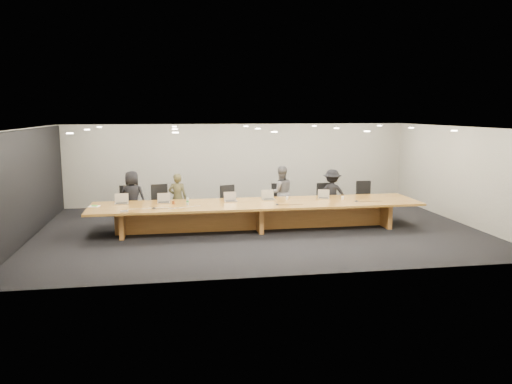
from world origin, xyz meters
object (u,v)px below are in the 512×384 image
at_px(person_c, 281,193).
at_px(mic_left, 154,208).
at_px(mic_right, 356,201).
at_px(conference_table, 258,211).
at_px(av_box, 124,211).
at_px(chair_right, 326,200).
at_px(laptop_e, 324,194).
at_px(paper_cup_far, 343,198).
at_px(laptop_b, 164,198).
at_px(laptop_c, 231,197).
at_px(paper_cup_near, 287,198).
at_px(mic_center, 277,204).
at_px(person_a, 132,198).
at_px(chair_mid_left, 230,203).
at_px(chair_mid_right, 278,201).
at_px(person_b, 178,198).
at_px(person_d, 332,194).
at_px(chair_far_left, 128,205).
at_px(amber_mug, 173,203).
at_px(water_bottle, 188,201).
at_px(chair_far_right, 365,198).
at_px(chair_left, 162,204).
at_px(laptop_a, 121,199).
at_px(laptop_d, 269,195).

height_order(person_c, mic_left, person_c).
height_order(mic_left, mic_right, mic_right).
distance_m(conference_table, av_box, 3.58).
distance_m(chair_right, laptop_e, 1.09).
height_order(paper_cup_far, mic_right, paper_cup_far).
bearing_deg(laptop_b, mic_right, -6.53).
bearing_deg(laptop_c, paper_cup_near, -1.87).
height_order(mic_left, mic_center, same).
bearing_deg(person_a, paper_cup_near, -178.42).
xyz_separation_m(chair_mid_left, chair_right, (2.98, 0.14, -0.01)).
distance_m(chair_mid_right, person_b, 3.02).
bearing_deg(mic_right, person_d, 100.06).
bearing_deg(chair_far_left, amber_mug, -41.30).
distance_m(laptop_c, mic_right, 3.50).
bearing_deg(mic_left, paper_cup_far, 5.27).
relative_size(chair_mid_left, chair_right, 1.03).
bearing_deg(paper_cup_near, person_a, 168.38).
xyz_separation_m(chair_right, person_c, (-1.44, -0.08, 0.28)).
height_order(person_a, water_bottle, person_a).
bearing_deg(laptop_e, chair_mid_right, 156.65).
distance_m(laptop_b, paper_cup_far, 5.03).
bearing_deg(chair_far_right, mic_left, -158.35).
bearing_deg(mic_right, mic_center, -177.26).
height_order(chair_far_left, person_c, person_c).
height_order(chair_far_left, av_box, chair_far_left).
xyz_separation_m(conference_table, chair_right, (2.35, 1.31, 0.01)).
bearing_deg(chair_mid_left, person_c, -14.97).
xyz_separation_m(laptop_e, amber_mug, (-4.27, -0.19, -0.09)).
bearing_deg(chair_mid_left, amber_mug, -166.04).
relative_size(conference_table, amber_mug, 102.64).
relative_size(chair_far_right, water_bottle, 5.53).
xyz_separation_m(laptop_c, mic_right, (3.45, -0.56, -0.12)).
xyz_separation_m(chair_mid_right, paper_cup_far, (1.63, -1.22, 0.26)).
bearing_deg(chair_right, person_c, 179.58).
bearing_deg(mic_left, laptop_b, 72.53).
relative_size(chair_right, laptop_b, 3.09).
xyz_separation_m(chair_left, chair_mid_right, (3.47, 0.15, -0.04)).
height_order(chair_mid_right, laptop_b, chair_mid_right).
bearing_deg(laptop_c, laptop_a, 172.67).
height_order(chair_mid_right, person_a, person_a).
bearing_deg(laptop_d, laptop_e, -7.59).
distance_m(person_b, paper_cup_far, 4.77).
relative_size(person_c, laptop_d, 4.42).
distance_m(person_a, mic_right, 6.38).
xyz_separation_m(chair_far_right, laptop_d, (-3.23, -0.89, 0.35)).
height_order(amber_mug, av_box, amber_mug).
bearing_deg(laptop_e, mic_right, -21.08).
height_order(chair_far_right, person_d, person_d).
bearing_deg(water_bottle, chair_right, 17.22).
bearing_deg(chair_mid_right, person_d, 11.69).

